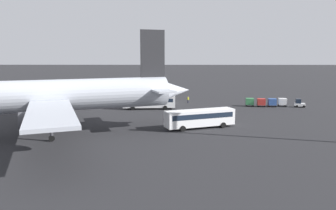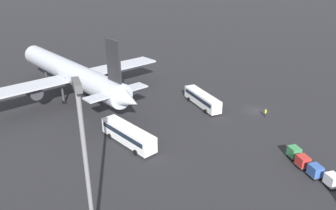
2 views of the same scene
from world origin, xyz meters
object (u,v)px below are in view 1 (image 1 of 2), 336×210
at_px(baggage_tug, 299,103).
at_px(cargo_cart_blue, 272,102).
at_px(worker_person, 188,100).
at_px(cargo_cart_green, 250,102).
at_px(shuttle_bus_far, 200,117).
at_px(shuttle_bus_near, 149,101).
at_px(cargo_cart_white, 282,102).
at_px(airplane, 39,97).
at_px(cargo_cart_red, 261,102).

distance_m(baggage_tug, cargo_cart_blue, 6.57).
xyz_separation_m(worker_person, cargo_cart_green, (-15.28, 5.62, 0.32)).
bearing_deg(cargo_cart_green, baggage_tug, 173.88).
height_order(shuttle_bus_far, worker_person, shuttle_bus_far).
height_order(shuttle_bus_near, cargo_cart_white, shuttle_bus_near).
relative_size(shuttle_bus_far, baggage_tug, 5.11).
xyz_separation_m(airplane, baggage_tug, (-52.58, -29.96, -5.55)).
relative_size(cargo_cart_blue, cargo_cart_red, 1.00).
distance_m(airplane, worker_person, 45.07).
bearing_deg(cargo_cart_blue, cargo_cart_white, -168.57).
height_order(airplane, cargo_cart_green, airplane).
bearing_deg(cargo_cart_white, cargo_cart_red, 5.22).
xyz_separation_m(cargo_cart_white, cargo_cart_red, (5.45, 0.50, 0.00)).
bearing_deg(baggage_tug, airplane, 36.02).
distance_m(worker_person, cargo_cart_green, 16.29).
xyz_separation_m(shuttle_bus_near, baggage_tug, (-37.14, -3.14, -0.92)).
distance_m(cargo_cart_white, cargo_cart_blue, 2.78).
height_order(worker_person, cargo_cart_green, cargo_cart_green).
bearing_deg(shuttle_bus_far, airplane, -6.88).
xyz_separation_m(airplane, shuttle_bus_near, (-15.44, -26.81, -4.63)).
height_order(shuttle_bus_far, cargo_cart_red, shuttle_bus_far).
relative_size(shuttle_bus_near, baggage_tug, 4.95).
relative_size(shuttle_bus_near, worker_person, 7.20).
height_order(shuttle_bus_far, cargo_cart_green, shuttle_bus_far).
height_order(baggage_tug, cargo_cart_blue, baggage_tug).
distance_m(shuttle_bus_near, cargo_cart_red, 28.15).
bearing_deg(baggage_tug, worker_person, -7.86).
bearing_deg(airplane, baggage_tug, -171.19).
bearing_deg(cargo_cart_white, baggage_tug, 163.17).
bearing_deg(cargo_cart_white, cargo_cart_blue, 11.43).
distance_m(airplane, cargo_cart_blue, 55.51).
relative_size(shuttle_bus_near, cargo_cart_white, 5.84).
distance_m(baggage_tug, cargo_cart_white, 3.99).
bearing_deg(shuttle_bus_near, baggage_tug, -178.86).
relative_size(shuttle_bus_near, shuttle_bus_far, 0.97).
distance_m(airplane, baggage_tug, 60.77).
xyz_separation_m(shuttle_bus_near, cargo_cart_white, (-33.33, -4.30, -0.67)).
distance_m(airplane, shuttle_bus_near, 31.28).
bearing_deg(cargo_cart_white, shuttle_bus_far, 46.86).
bearing_deg(baggage_tug, cargo_cart_white, -10.48).
xyz_separation_m(shuttle_bus_far, cargo_cart_white, (-22.80, -24.33, -0.78)).
distance_m(shuttle_bus_far, baggage_tug, 35.30).
bearing_deg(worker_person, cargo_cart_white, 166.23).
height_order(cargo_cart_white, cargo_cart_green, same).
distance_m(baggage_tug, cargo_cart_red, 9.29).
xyz_separation_m(baggage_tug, worker_person, (27.27, -6.90, -0.07)).
relative_size(baggage_tug, cargo_cart_blue, 1.18).
distance_m(cargo_cart_blue, cargo_cart_green, 5.49).
relative_size(shuttle_bus_far, cargo_cart_green, 6.02).
bearing_deg(shuttle_bus_far, cargo_cart_green, -142.38).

